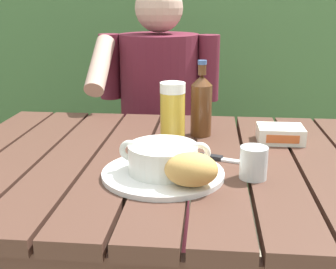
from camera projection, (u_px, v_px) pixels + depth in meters
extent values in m
cube|color=#492D23|center=(24.00, 159.00, 1.18)|extent=(0.12, 0.87, 0.04)
cube|color=#492D23|center=(71.00, 160.00, 1.17)|extent=(0.12, 0.87, 0.04)
cube|color=#492D23|center=(119.00, 162.00, 1.16)|extent=(0.12, 0.87, 0.04)
cube|color=#492D23|center=(168.00, 164.00, 1.15)|extent=(0.12, 0.87, 0.04)
cube|color=#492D23|center=(219.00, 165.00, 1.14)|extent=(0.12, 0.87, 0.04)
cube|color=#492D23|center=(270.00, 167.00, 1.12)|extent=(0.12, 0.87, 0.04)
cube|color=#492D23|center=(322.00, 169.00, 1.11)|extent=(0.12, 0.87, 0.04)
cube|color=#492D23|center=(179.00, 138.00, 1.55)|extent=(1.12, 0.03, 0.08)
cube|color=#492D23|center=(37.00, 214.00, 1.68)|extent=(0.06, 0.06, 0.71)
cube|color=#492D23|center=(328.00, 227.00, 1.58)|extent=(0.06, 0.06, 0.71)
cube|color=#42673A|center=(194.00, 62.00, 2.77)|extent=(3.61, 0.60, 1.53)
cylinder|color=#4C3823|center=(262.00, 66.00, 2.88)|extent=(0.10, 0.10, 1.44)
cylinder|color=#523820|center=(204.00, 222.00, 1.88)|extent=(0.04, 0.04, 0.46)
cylinder|color=#523820|center=(113.00, 218.00, 1.92)|extent=(0.04, 0.04, 0.46)
cylinder|color=#523820|center=(205.00, 186.00, 2.24)|extent=(0.04, 0.04, 0.46)
cylinder|color=#523820|center=(129.00, 183.00, 2.28)|extent=(0.04, 0.04, 0.46)
cube|color=#523820|center=(162.00, 153.00, 2.01)|extent=(0.43, 0.41, 0.02)
cylinder|color=#523820|center=(208.00, 94.00, 2.10)|extent=(0.04, 0.04, 0.49)
cylinder|color=#523820|center=(126.00, 93.00, 2.14)|extent=(0.04, 0.04, 0.49)
cube|color=#523820|center=(166.00, 108.00, 2.14)|extent=(0.39, 0.02, 0.04)
cube|color=#523820|center=(166.00, 83.00, 2.10)|extent=(0.39, 0.02, 0.04)
cube|color=#523820|center=(166.00, 57.00, 2.07)|extent=(0.39, 0.02, 0.04)
cylinder|color=maroon|center=(175.00, 235.00, 1.79)|extent=(0.11, 0.11, 0.45)
cylinder|color=maroon|center=(178.00, 160.00, 1.80)|extent=(0.13, 0.40, 0.13)
cylinder|color=maroon|center=(134.00, 233.00, 1.80)|extent=(0.11, 0.11, 0.45)
cylinder|color=maroon|center=(137.00, 159.00, 1.81)|extent=(0.13, 0.40, 0.13)
cylinder|color=maroon|center=(159.00, 95.00, 1.83)|extent=(0.32, 0.32, 0.50)
sphere|color=tan|center=(159.00, 8.00, 1.73)|extent=(0.19, 0.19, 0.19)
sphere|color=black|center=(159.00, 3.00, 1.72)|extent=(0.18, 0.18, 0.18)
cylinder|color=maroon|center=(209.00, 68.00, 1.76)|extent=(0.08, 0.08, 0.26)
cylinder|color=maroon|center=(110.00, 67.00, 1.79)|extent=(0.08, 0.08, 0.26)
cylinder|color=tan|center=(100.00, 65.00, 1.63)|extent=(0.07, 0.25, 0.21)
cylinder|color=white|center=(165.00, 174.00, 1.02)|extent=(0.28, 0.28, 0.01)
cylinder|color=white|center=(165.00, 158.00, 1.01)|extent=(0.16, 0.16, 0.06)
cylinder|color=#B45D18|center=(165.00, 152.00, 1.00)|extent=(0.14, 0.14, 0.01)
torus|color=white|center=(130.00, 150.00, 1.01)|extent=(0.05, 0.01, 0.05)
torus|color=white|center=(200.00, 153.00, 1.00)|extent=(0.05, 0.01, 0.05)
ellipsoid|color=tan|center=(191.00, 169.00, 0.93)|extent=(0.11, 0.09, 0.07)
cylinder|color=gold|center=(171.00, 118.00, 1.24)|extent=(0.07, 0.07, 0.14)
cylinder|color=white|center=(172.00, 88.00, 1.22)|extent=(0.07, 0.07, 0.03)
cylinder|color=#563019|center=(201.00, 111.00, 1.31)|extent=(0.06, 0.06, 0.15)
cone|color=#563019|center=(202.00, 80.00, 1.28)|extent=(0.06, 0.06, 0.03)
cylinder|color=#563019|center=(202.00, 70.00, 1.27)|extent=(0.02, 0.02, 0.03)
cylinder|color=#3E578E|center=(202.00, 62.00, 1.27)|extent=(0.03, 0.03, 0.01)
cylinder|color=silver|center=(254.00, 163.00, 1.00)|extent=(0.06, 0.06, 0.07)
cube|color=white|center=(280.00, 134.00, 1.26)|extent=(0.13, 0.10, 0.05)
cube|color=orange|center=(283.00, 139.00, 1.21)|extent=(0.09, 0.00, 0.02)
cube|color=silver|center=(234.00, 161.00, 1.11)|extent=(0.12, 0.05, 0.00)
cube|color=black|center=(210.00, 157.00, 1.13)|extent=(0.06, 0.04, 0.01)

